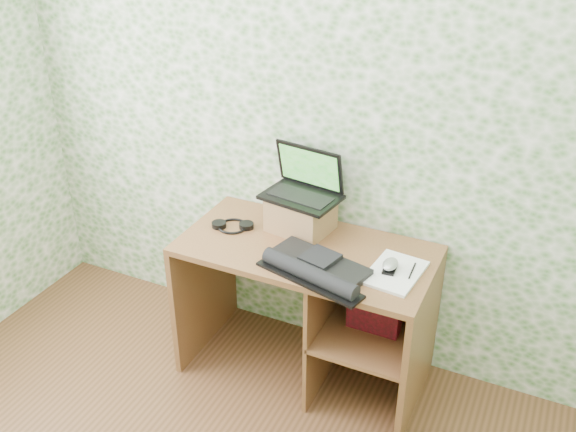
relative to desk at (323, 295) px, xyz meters
The scene contains 10 objects.
wall_back 0.87m from the desk, 105.57° to the left, with size 3.50×3.50×0.00m, color white.
desk is the anchor object (origin of this frame).
riser 0.41m from the desk, 146.12° to the left, with size 0.28×0.24×0.17m, color brown.
laptop 0.55m from the desk, 138.18° to the left, with size 0.39×0.30×0.24m.
keyboard 0.36m from the desk, 78.48° to the right, with size 0.53×0.37×0.07m.
headphones 0.56m from the desk, behind, with size 0.20×0.19×0.03m.
notepad 0.46m from the desk, ahead, with size 0.21×0.30×0.01m, color white.
mouse 0.46m from the desk, 10.37° to the right, with size 0.06×0.10×0.04m, color #B7B7BA.
pen 0.52m from the desk, ahead, with size 0.01×0.01×0.13m, color black.
red_box 0.28m from the desk, ahead, with size 0.25×0.08×0.30m, color maroon.
Camera 1 is at (1.01, -0.91, 2.34)m, focal length 40.00 mm.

